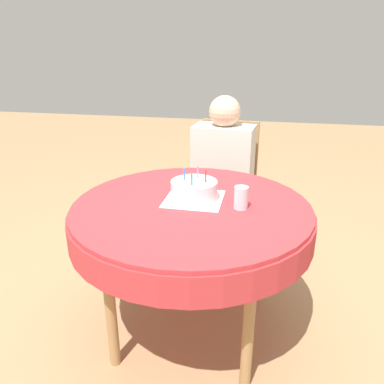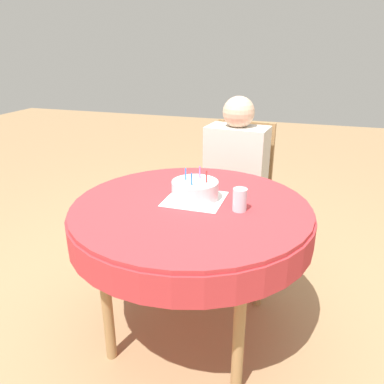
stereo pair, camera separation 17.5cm
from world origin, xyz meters
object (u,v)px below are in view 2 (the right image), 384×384
at_px(birthday_cake, 195,190).
at_px(chair, 239,185).
at_px(person, 236,164).
at_px(drinking_glass, 240,200).

bearing_deg(birthday_cake, chair, 86.66).
bearing_deg(chair, person, -90.00).
distance_m(birthday_cake, drinking_glass, 0.24).
xyz_separation_m(chair, drinking_glass, (0.18, -0.95, 0.29)).
distance_m(person, drinking_glass, 0.88).
distance_m(person, birthday_cake, 0.79).
bearing_deg(chair, birthday_cake, -87.60).
height_order(person, birthday_cake, person).
distance_m(chair, drinking_glass, 1.01).
bearing_deg(person, birthday_cake, -87.29).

